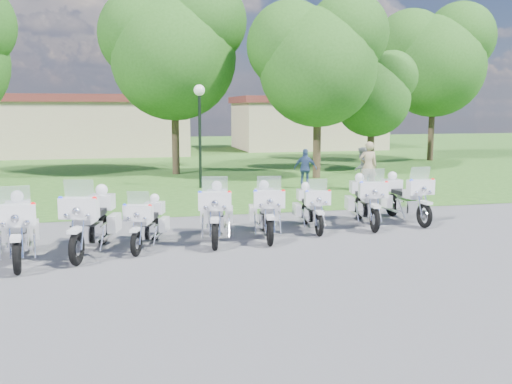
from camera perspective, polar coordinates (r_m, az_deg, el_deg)
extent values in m
plane|color=#5C5C62|center=(14.42, 0.13, -4.45)|extent=(100.00, 100.00, 0.00)
cube|color=#2B591C|center=(40.95, -8.41, 3.82)|extent=(100.00, 48.00, 0.01)
torus|color=black|center=(12.01, -22.81, -6.00)|extent=(0.24, 0.73, 0.72)
torus|color=black|center=(13.79, -22.56, -4.18)|extent=(0.24, 0.73, 0.72)
cube|color=white|center=(11.91, -22.91, -4.27)|extent=(0.26, 0.49, 0.08)
cube|color=white|center=(12.10, -22.98, -2.16)|extent=(0.80, 0.36, 0.43)
cube|color=silver|center=(12.10, -23.07, -0.36)|extent=(0.61, 0.21, 0.40)
sphere|color=red|center=(11.99, -21.40, -1.18)|extent=(0.10, 0.10, 0.10)
cube|color=silver|center=(12.89, -22.70, -4.45)|extent=(0.44, 0.65, 0.37)
cube|color=white|center=(12.57, -22.84, -3.03)|extent=(0.42, 0.60, 0.24)
cube|color=black|center=(13.14, -22.75, -2.64)|extent=(0.45, 0.71, 0.13)
cube|color=white|center=(13.59, -21.26, -3.51)|extent=(0.27, 0.58, 0.39)
cube|color=white|center=(13.61, -23.98, -3.64)|extent=(0.27, 0.58, 0.39)
cube|color=white|center=(13.71, -22.71, -1.57)|extent=(0.57, 0.50, 0.34)
sphere|color=white|center=(13.66, -22.77, -0.41)|extent=(0.28, 0.28, 0.28)
torus|color=black|center=(12.28, -17.50, -5.38)|extent=(0.32, 0.75, 0.74)
torus|color=black|center=(14.02, -15.07, -3.60)|extent=(0.32, 0.75, 0.74)
cube|color=white|center=(12.18, -17.61, -3.65)|extent=(0.31, 0.52, 0.08)
cube|color=white|center=(12.36, -17.29, -1.54)|extent=(0.83, 0.45, 0.44)
cube|color=silver|center=(12.36, -17.27, 0.26)|extent=(0.63, 0.28, 0.41)
sphere|color=red|center=(12.16, -15.86, -0.65)|extent=(0.10, 0.10, 0.10)
sphere|color=#1426E5|center=(12.38, -18.97, -0.63)|extent=(0.10, 0.10, 0.10)
cube|color=silver|center=(13.14, -16.20, -3.85)|extent=(0.51, 0.69, 0.37)
cube|color=white|center=(12.82, -16.62, -2.42)|extent=(0.48, 0.64, 0.24)
cube|color=black|center=(13.38, -15.85, -2.04)|extent=(0.53, 0.75, 0.13)
cube|color=white|center=(13.73, -13.97, -3.01)|extent=(0.33, 0.60, 0.40)
cube|color=white|center=(13.92, -16.59, -2.96)|extent=(0.33, 0.60, 0.40)
cube|color=white|center=(13.93, -15.14, -0.96)|extent=(0.62, 0.55, 0.35)
sphere|color=white|center=(13.89, -15.18, 0.20)|extent=(0.29, 0.29, 0.29)
torus|color=black|center=(12.71, -11.89, -5.04)|extent=(0.30, 0.60, 0.59)
torus|color=black|center=(14.11, -10.06, -3.65)|extent=(0.30, 0.60, 0.59)
cube|color=white|center=(12.63, -11.96, -3.69)|extent=(0.27, 0.42, 0.06)
cube|color=white|center=(12.77, -11.70, -2.05)|extent=(0.67, 0.40, 0.35)
cube|color=silver|center=(12.77, -11.68, -0.65)|extent=(0.50, 0.26, 0.33)
sphere|color=red|center=(12.61, -10.57, -1.38)|extent=(0.08, 0.08, 0.08)
sphere|color=#1426E5|center=(12.78, -13.01, -1.32)|extent=(0.08, 0.08, 0.08)
cube|color=silver|center=(13.40, -10.92, -3.85)|extent=(0.44, 0.56, 0.30)
cube|color=white|center=(13.14, -11.22, -2.73)|extent=(0.41, 0.53, 0.19)
cube|color=black|center=(13.59, -10.63, -2.42)|extent=(0.46, 0.61, 0.11)
cube|color=white|center=(13.89, -9.17, -3.19)|extent=(0.30, 0.49, 0.32)
cube|color=white|center=(14.03, -11.26, -3.13)|extent=(0.30, 0.49, 0.32)
cube|color=white|center=(14.04, -10.08, -1.55)|extent=(0.51, 0.47, 0.28)
sphere|color=white|center=(14.00, -10.11, -0.62)|extent=(0.23, 0.23, 0.23)
torus|color=black|center=(12.99, -4.13, -4.35)|extent=(0.26, 0.71, 0.70)
torus|color=black|center=(14.73, -3.91, -2.82)|extent=(0.26, 0.71, 0.70)
cube|color=white|center=(12.89, -4.15, -2.78)|extent=(0.27, 0.49, 0.07)
cube|color=white|center=(13.08, -4.13, -0.90)|extent=(0.79, 0.39, 0.42)
cube|color=silver|center=(13.09, -4.14, 0.73)|extent=(0.60, 0.23, 0.39)
sphere|color=red|center=(12.98, -2.67, -0.07)|extent=(0.09, 0.09, 0.09)
sphere|color=#1426E5|center=(13.00, -5.62, -0.08)|extent=(0.09, 0.09, 0.09)
cube|color=silver|center=(13.85, -4.01, -3.01)|extent=(0.46, 0.64, 0.36)
cube|color=white|center=(13.54, -4.06, -1.70)|extent=(0.43, 0.60, 0.23)
cube|color=black|center=(14.09, -3.99, -1.38)|extent=(0.47, 0.70, 0.13)
cube|color=white|center=(14.53, -2.69, -2.25)|extent=(0.29, 0.57, 0.38)
cube|color=white|center=(14.55, -5.17, -2.26)|extent=(0.29, 0.57, 0.38)
cube|color=white|center=(14.65, -3.93, -0.43)|extent=(0.57, 0.50, 0.33)
sphere|color=white|center=(14.61, -3.94, 0.62)|extent=(0.27, 0.27, 0.27)
torus|color=black|center=(13.36, 1.41, -4.00)|extent=(0.24, 0.70, 0.68)
torus|color=black|center=(15.05, 0.80, -2.59)|extent=(0.24, 0.70, 0.68)
cube|color=white|center=(13.27, 1.42, -2.51)|extent=(0.25, 0.47, 0.07)
cube|color=white|center=(13.45, 1.33, -0.73)|extent=(0.76, 0.36, 0.41)
cube|color=silver|center=(13.46, 1.31, 0.81)|extent=(0.58, 0.21, 0.38)
sphere|color=red|center=(13.40, 2.74, 0.06)|extent=(0.09, 0.09, 0.09)
sphere|color=#1426E5|center=(13.34, -0.04, 0.04)|extent=(0.09, 0.09, 0.09)
cube|color=silver|center=(14.20, 1.08, -2.75)|extent=(0.43, 0.62, 0.35)
cube|color=white|center=(13.90, 1.17, -1.50)|extent=(0.41, 0.58, 0.22)
cube|color=black|center=(14.44, 0.98, -1.21)|extent=(0.44, 0.68, 0.12)
cube|color=white|center=(14.90, 2.03, -2.03)|extent=(0.26, 0.55, 0.37)
cube|color=white|center=(14.85, -0.33, -2.06)|extent=(0.26, 0.55, 0.37)
cube|color=white|center=(14.98, 0.80, -0.30)|extent=(0.55, 0.48, 0.33)
sphere|color=white|center=(14.94, 0.80, 0.70)|extent=(0.27, 0.27, 0.27)
torus|color=black|center=(14.45, 6.34, -3.27)|extent=(0.17, 0.61, 0.60)
torus|color=black|center=(15.91, 4.95, -2.17)|extent=(0.17, 0.61, 0.60)
cube|color=white|center=(14.37, 6.38, -2.05)|extent=(0.19, 0.41, 0.06)
cube|color=white|center=(14.53, 6.18, -0.59)|extent=(0.67, 0.27, 0.36)
cube|color=silver|center=(14.54, 6.14, 0.67)|extent=(0.51, 0.15, 0.34)
sphere|color=red|center=(14.53, 7.34, 0.07)|extent=(0.08, 0.08, 0.08)
sphere|color=#1426E5|center=(14.38, 5.12, 0.02)|extent=(0.08, 0.08, 0.08)
cube|color=silver|center=(15.17, 5.60, -2.28)|extent=(0.35, 0.53, 0.31)
cube|color=white|center=(14.91, 5.82, -1.23)|extent=(0.33, 0.49, 0.20)
cube|color=black|center=(15.38, 5.38, -1.00)|extent=(0.35, 0.58, 0.11)
cube|color=white|center=(15.82, 6.03, -1.68)|extent=(0.20, 0.48, 0.32)
cube|color=white|center=(15.69, 4.11, -1.73)|extent=(0.20, 0.48, 0.32)
cube|color=white|center=(15.85, 4.96, -0.26)|extent=(0.46, 0.39, 0.29)
sphere|color=white|center=(15.81, 4.97, 0.58)|extent=(0.23, 0.23, 0.23)
torus|color=black|center=(15.11, 11.79, -2.71)|extent=(0.25, 0.70, 0.69)
torus|color=black|center=(16.78, 10.25, -1.57)|extent=(0.25, 0.70, 0.69)
cube|color=white|center=(15.02, 11.85, -1.38)|extent=(0.26, 0.48, 0.07)
cube|color=white|center=(15.21, 11.64, 0.21)|extent=(0.78, 0.37, 0.41)
cube|color=silver|center=(15.22, 11.63, 1.59)|extent=(0.59, 0.22, 0.39)
sphere|color=red|center=(15.21, 12.93, 0.92)|extent=(0.09, 0.09, 0.09)
sphere|color=#1426E5|center=(15.04, 10.51, 0.91)|extent=(0.09, 0.09, 0.09)
cube|color=silver|center=(15.94, 10.98, -1.66)|extent=(0.44, 0.63, 0.35)
cube|color=white|center=(15.64, 11.23, -0.51)|extent=(0.42, 0.59, 0.23)
cube|color=black|center=(16.18, 10.74, -0.28)|extent=(0.45, 0.69, 0.12)
cube|color=white|center=(16.68, 11.43, -1.05)|extent=(0.27, 0.56, 0.37)
cube|color=white|center=(16.53, 9.35, -1.08)|extent=(0.27, 0.56, 0.37)
cube|color=white|center=(16.72, 10.28, 0.51)|extent=(0.56, 0.49, 0.33)
sphere|color=white|center=(16.68, 10.31, 1.42)|extent=(0.27, 0.27, 0.27)
torus|color=black|center=(16.02, 16.48, -2.26)|extent=(0.17, 0.69, 0.69)
torus|color=black|center=(17.50, 13.44, -1.27)|extent=(0.17, 0.69, 0.69)
cube|color=white|center=(15.95, 16.57, -1.00)|extent=(0.21, 0.46, 0.07)
cube|color=white|center=(16.11, 16.14, 0.47)|extent=(0.75, 0.28, 0.41)
cube|color=silver|center=(16.11, 16.08, 1.77)|extent=(0.58, 0.15, 0.39)
sphere|color=red|center=(16.21, 17.27, 1.17)|extent=(0.09, 0.09, 0.09)
sphere|color=#1426E5|center=(15.86, 15.28, 1.10)|extent=(0.09, 0.09, 0.09)
cube|color=silver|center=(16.75, 14.87, -1.32)|extent=(0.38, 0.59, 0.35)
cube|color=white|center=(16.49, 15.35, -0.22)|extent=(0.36, 0.55, 0.23)
cube|color=black|center=(16.96, 14.38, -0.02)|extent=(0.38, 0.65, 0.12)
cube|color=white|center=(17.49, 14.58, -0.73)|extent=(0.21, 0.54, 0.37)
cube|color=white|center=(17.19, 12.81, -0.83)|extent=(0.21, 0.54, 0.37)
cube|color=white|center=(17.43, 13.45, 0.71)|extent=(0.51, 0.44, 0.33)
sphere|color=white|center=(17.40, 13.48, 1.58)|extent=(0.27, 0.27, 0.27)
cylinder|color=black|center=(22.97, -5.62, 5.04)|extent=(0.12, 0.12, 3.75)
sphere|color=white|center=(22.95, -5.70, 10.10)|extent=(0.44, 0.44, 0.44)
cylinder|color=#38281C|center=(28.06, -8.06, 5.93)|extent=(0.36, 0.36, 4.09)
sphere|color=#265A19|center=(28.13, -8.21, 13.13)|extent=(5.94, 5.94, 5.94)
sphere|color=#265A19|center=(28.63, -11.03, 15.22)|extent=(4.46, 4.46, 4.46)
sphere|color=#265A19|center=(28.11, -5.27, 16.62)|extent=(4.09, 4.09, 4.09)
cylinder|color=#38281C|center=(26.40, 6.12, 5.37)|extent=(0.36, 0.36, 3.67)
sphere|color=#265A19|center=(26.43, 6.23, 12.25)|extent=(5.34, 5.34, 5.34)
sphere|color=#265A19|center=(26.56, 3.50, 14.43)|extent=(4.00, 4.00, 4.00)
sphere|color=#265A19|center=(26.69, 9.16, 15.39)|extent=(3.67, 3.67, 3.67)
cylinder|color=#38281C|center=(30.44, 11.40, 4.73)|extent=(0.36, 0.36, 2.70)
sphere|color=#265A19|center=(30.39, 11.53, 9.13)|extent=(3.93, 3.93, 3.93)
sphere|color=#265A19|center=(30.35, 9.82, 10.57)|extent=(2.95, 2.95, 2.95)
sphere|color=#265A19|center=(30.60, 13.38, 11.14)|extent=(2.70, 2.70, 2.70)
cylinder|color=#38281C|center=(36.78, 17.13, 6.28)|extent=(0.36, 0.36, 4.18)
sphere|color=#265A19|center=(36.85, 17.38, 11.89)|extent=(6.08, 6.08, 6.08)
sphere|color=#265A19|center=(36.72, 15.23, 13.78)|extent=(4.56, 4.56, 4.56)
sphere|color=#265A19|center=(37.41, 19.74, 14.36)|extent=(4.18, 4.18, 4.18)
cube|color=tan|center=(41.82, -16.85, 6.11)|extent=(14.00, 8.00, 3.60)
cube|color=maroon|center=(41.80, -16.97, 8.91)|extent=(14.56, 8.32, 0.50)
cube|color=tan|center=(45.96, 5.13, 6.60)|extent=(11.00, 7.00, 3.60)
cube|color=maroon|center=(45.94, 5.16, 9.16)|extent=(11.44, 7.28, 0.50)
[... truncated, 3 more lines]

